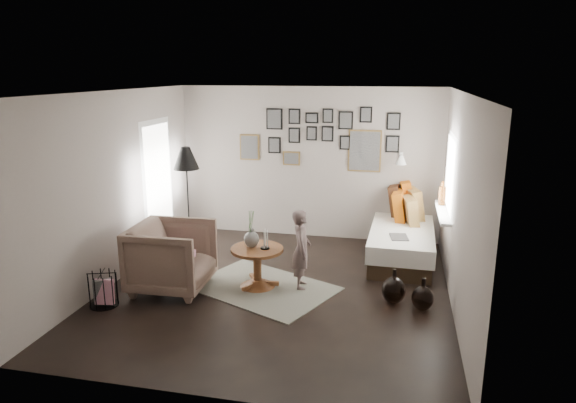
% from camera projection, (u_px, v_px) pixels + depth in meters
% --- Properties ---
extents(ground, '(4.80, 4.80, 0.00)m').
position_uv_depth(ground, '(276.00, 290.00, 6.88)').
color(ground, black).
rests_on(ground, ground).
extents(wall_back, '(4.50, 0.00, 4.50)m').
position_uv_depth(wall_back, '(309.00, 163.00, 8.83)').
color(wall_back, gray).
rests_on(wall_back, ground).
extents(wall_front, '(4.50, 0.00, 4.50)m').
position_uv_depth(wall_front, '(208.00, 262.00, 4.29)').
color(wall_front, gray).
rests_on(wall_front, ground).
extents(wall_left, '(0.00, 4.80, 4.80)m').
position_uv_depth(wall_left, '(116.00, 187.00, 7.02)').
color(wall_left, gray).
rests_on(wall_left, ground).
extents(wall_right, '(0.00, 4.80, 4.80)m').
position_uv_depth(wall_right, '(460.00, 205.00, 6.09)').
color(wall_right, gray).
rests_on(wall_right, ground).
extents(ceiling, '(4.80, 4.80, 0.00)m').
position_uv_depth(ceiling, '(275.00, 92.00, 6.24)').
color(ceiling, white).
rests_on(ceiling, wall_back).
extents(door_left, '(0.00, 2.14, 2.14)m').
position_uv_depth(door_left, '(158.00, 186.00, 8.22)').
color(door_left, white).
rests_on(door_left, wall_left).
extents(window_right, '(0.15, 1.32, 1.30)m').
position_uv_depth(window_right, '(443.00, 206.00, 7.47)').
color(window_right, white).
rests_on(window_right, wall_right).
extents(gallery_wall, '(2.74, 0.03, 1.08)m').
position_uv_depth(gallery_wall, '(325.00, 138.00, 8.64)').
color(gallery_wall, brown).
rests_on(gallery_wall, wall_back).
extents(wall_sconce, '(0.18, 0.36, 0.16)m').
position_uv_depth(wall_sconce, '(401.00, 160.00, 8.22)').
color(wall_sconce, white).
rests_on(wall_sconce, wall_back).
extents(rug, '(2.19, 1.92, 0.01)m').
position_uv_depth(rug, '(263.00, 287.00, 6.94)').
color(rug, beige).
rests_on(rug, ground).
extents(pedestal_table, '(0.70, 0.70, 0.55)m').
position_uv_depth(pedestal_table, '(257.00, 269.00, 6.92)').
color(pedestal_table, brown).
rests_on(pedestal_table, ground).
extents(vase, '(0.20, 0.20, 0.50)m').
position_uv_depth(vase, '(252.00, 236.00, 6.84)').
color(vase, black).
rests_on(vase, pedestal_table).
extents(candles, '(0.12, 0.12, 0.26)m').
position_uv_depth(candles, '(265.00, 240.00, 6.79)').
color(candles, black).
rests_on(candles, pedestal_table).
extents(daybed, '(1.00, 2.27, 1.08)m').
position_uv_depth(daybed, '(402.00, 234.00, 8.10)').
color(daybed, black).
rests_on(daybed, ground).
extents(magazine_on_daybed, '(0.29, 0.36, 0.02)m').
position_uv_depth(magazine_on_daybed, '(399.00, 237.00, 7.45)').
color(magazine_on_daybed, black).
rests_on(magazine_on_daybed, daybed).
extents(armchair, '(1.03, 1.01, 0.91)m').
position_uv_depth(armchair, '(172.00, 257.00, 6.80)').
color(armchair, brown).
rests_on(armchair, ground).
extents(armchair_cushion, '(0.41, 0.42, 0.19)m').
position_uv_depth(armchair_cushion, '(176.00, 254.00, 6.83)').
color(armchair_cushion, silver).
rests_on(armchair_cushion, armchair).
extents(floor_lamp, '(0.40, 0.40, 1.72)m').
position_uv_depth(floor_lamp, '(186.00, 162.00, 7.91)').
color(floor_lamp, black).
rests_on(floor_lamp, ground).
extents(magazine_basket, '(0.43, 0.43, 0.43)m').
position_uv_depth(magazine_basket, '(103.00, 290.00, 6.38)').
color(magazine_basket, black).
rests_on(magazine_basket, ground).
extents(demijohn_large, '(0.30, 0.30, 0.46)m').
position_uv_depth(demijohn_large, '(394.00, 290.00, 6.45)').
color(demijohn_large, black).
rests_on(demijohn_large, ground).
extents(demijohn_small, '(0.27, 0.27, 0.42)m').
position_uv_depth(demijohn_small, '(423.00, 298.00, 6.26)').
color(demijohn_small, black).
rests_on(demijohn_small, ground).
extents(child, '(0.32, 0.43, 1.08)m').
position_uv_depth(child, '(301.00, 249.00, 6.83)').
color(child, brown).
rests_on(child, ground).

